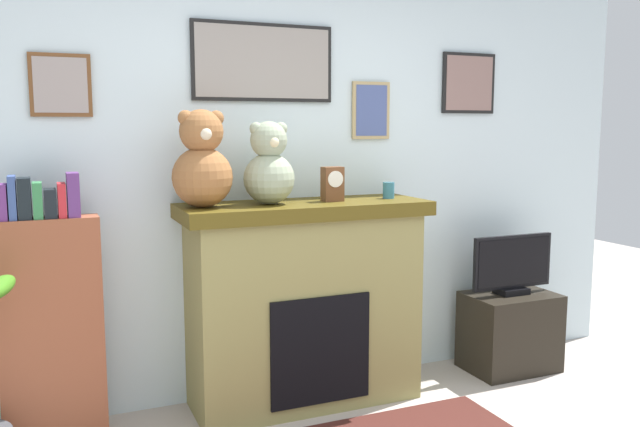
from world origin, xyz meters
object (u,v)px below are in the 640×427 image
fireplace (305,302)px  television (512,266)px  candle_jar (389,190)px  tv_stand (510,331)px  mantel_clock (332,184)px  bookshelf (51,321)px  teddy_bear_brown (202,164)px  teddy_bear_grey (269,167)px

fireplace → television: fireplace is taller
television → candle_jar: candle_jar is taller
tv_stand → mantel_clock: (-1.27, 0.04, 1.02)m
television → bookshelf: bearing=177.9°
fireplace → candle_jar: size_ratio=14.56×
tv_stand → candle_jar: candle_jar is taller
television → teddy_bear_brown: (-2.01, 0.04, 0.71)m
teddy_bear_grey → tv_stand: bearing=-1.5°
tv_stand → teddy_bear_grey: size_ratio=1.28×
bookshelf → teddy_bear_grey: teddy_bear_grey is taller
fireplace → mantel_clock: mantel_clock is taller
teddy_bear_brown → teddy_bear_grey: size_ratio=1.13×
candle_jar → teddy_bear_brown: size_ratio=0.19×
television → teddy_bear_brown: size_ratio=1.16×
tv_stand → bookshelf: bearing=177.9°
fireplace → tv_stand: bearing=-2.4°
candle_jar → teddy_bear_brown: 1.13m
teddy_bear_grey → teddy_bear_brown: bearing=-180.0°
tv_stand → television: 0.44m
fireplace → teddy_bear_brown: (-0.58, -0.02, 0.81)m
candle_jar → television: bearing=-2.8°
teddy_bear_brown → teddy_bear_grey: bearing=0.0°
television → teddy_bear_brown: 2.13m
bookshelf → television: bookshelf is taller
fireplace → mantel_clock: 0.70m
fireplace → teddy_bear_grey: 0.81m
teddy_bear_grey → fireplace: bearing=4.9°
candle_jar → mantel_clock: bearing=-179.8°
tv_stand → teddy_bear_grey: bearing=178.5°
fireplace → television: (1.43, -0.06, 0.10)m
fireplace → candle_jar: candle_jar is taller
mantel_clock → teddy_bear_grey: 0.39m
candle_jar → teddy_bear_brown: teddy_bear_brown is taller
candle_jar → teddy_bear_grey: bearing=-180.0°
television → candle_jar: 1.04m
mantel_clock → bookshelf: bearing=177.8°
fireplace → candle_jar: 0.82m
candle_jar → tv_stand: bearing=-2.8°
mantel_clock → candle_jar: bearing=0.2°
bookshelf → mantel_clock: size_ratio=6.99×
bookshelf → candle_jar: (1.88, -0.06, 0.59)m
mantel_clock → teddy_bear_grey: bearing=179.9°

